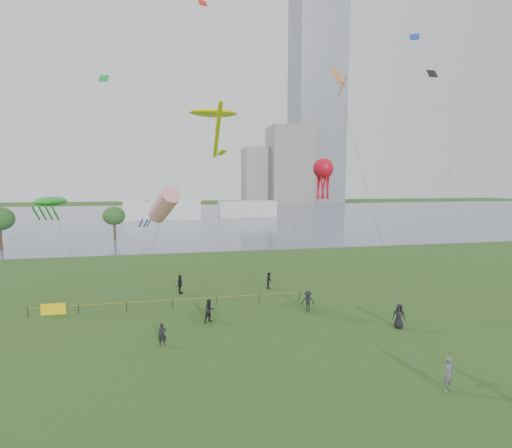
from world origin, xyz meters
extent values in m
plane|color=#1F3E13|center=(0.00, 0.00, 0.00)|extent=(400.00, 400.00, 0.00)
cube|color=slate|center=(0.00, 100.00, 0.02)|extent=(400.00, 120.00, 0.08)
cube|color=slate|center=(62.00, 168.00, 60.00)|extent=(24.00, 24.00, 120.00)
cube|color=gray|center=(46.00, 162.00, 19.00)|extent=(20.00, 20.00, 38.00)
cube|color=gray|center=(32.00, 168.00, 14.00)|extent=(16.00, 18.00, 28.00)
cube|color=silver|center=(-12.00, 95.00, 3.00)|extent=(22.00, 8.00, 6.00)
cube|color=silver|center=(14.00, 98.00, 2.50)|extent=(18.00, 7.00, 5.00)
cylinder|color=#39271A|center=(-19.11, 55.62, 1.47)|extent=(0.44, 0.44, 2.94)
ellipsoid|color=#2E5D24|center=(-19.11, 55.62, 4.76)|extent=(4.18, 4.18, 3.52)
cylinder|color=#39271A|center=(-35.71, 48.16, 1.62)|extent=(0.44, 0.44, 3.24)
cylinder|color=black|center=(-18.91, 14.11, 0.42)|extent=(0.07, 0.07, 0.85)
cylinder|color=black|center=(-14.91, 14.11, 0.42)|extent=(0.07, 0.07, 0.85)
cylinder|color=black|center=(-10.91, 14.11, 0.42)|extent=(0.07, 0.07, 0.85)
cylinder|color=black|center=(-6.91, 14.11, 0.42)|extent=(0.07, 0.07, 0.85)
cylinder|color=black|center=(-2.91, 14.11, 0.42)|extent=(0.07, 0.07, 0.85)
cylinder|color=black|center=(1.09, 14.11, 0.42)|extent=(0.07, 0.07, 0.85)
cylinder|color=black|center=(5.09, 14.11, 0.42)|extent=(0.07, 0.07, 0.85)
cylinder|color=gold|center=(-6.91, 14.11, 0.75)|extent=(24.00, 0.03, 0.03)
cube|color=yellow|center=(-16.91, 14.11, 0.55)|extent=(2.00, 0.04, 1.00)
imported|color=#595D61|center=(8.38, -2.44, 0.96)|extent=(0.81, 0.64, 1.93)
imported|color=black|center=(-3.85, 10.05, 0.95)|extent=(1.16, 1.08, 1.91)
imported|color=black|center=(4.88, 10.99, 0.91)|extent=(1.33, 1.00, 1.82)
imported|color=black|center=(-6.31, 18.34, 0.98)|extent=(0.79, 1.24, 1.96)
imported|color=black|center=(10.64, 6.04, 0.97)|extent=(1.13, 1.04, 1.95)
imported|color=black|center=(-7.39, 6.33, 0.80)|extent=(0.63, 0.46, 1.60)
imported|color=black|center=(3.10, 18.54, 0.87)|extent=(0.77, 0.93, 1.73)
cylinder|color=#3F3F42|center=(-2.11, 14.72, 9.14)|extent=(1.00, 8.88, 18.29)
ellipsoid|color=yellow|center=(-2.60, 19.15, 18.28)|extent=(4.83, 3.02, 0.75)
cube|color=yellow|center=(-2.60, 14.95, 15.88)|extent=(0.36, 6.98, 4.09)
cube|color=yellow|center=(-2.60, 11.15, 13.78)|extent=(0.95, 0.95, 0.42)
cylinder|color=#3F3F42|center=(-9.01, 16.44, 4.54)|extent=(2.73, 3.74, 9.10)
cylinder|color=red|center=(-7.66, 18.29, 9.09)|extent=(3.66, 5.11, 3.81)
cylinder|color=#181CA9|center=(-9.06, 17.09, 7.49)|extent=(0.60, 1.13, 0.88)
cylinder|color=#181CA9|center=(-9.33, 17.47, 7.49)|extent=(0.60, 1.13, 0.88)
cylinder|color=#181CA9|center=(-9.78, 17.33, 7.49)|extent=(0.60, 1.13, 0.88)
cylinder|color=#181CA9|center=(-9.78, 16.86, 7.49)|extent=(0.60, 1.13, 0.88)
cylinder|color=#181CA9|center=(-9.33, 16.71, 7.49)|extent=(0.60, 1.13, 0.88)
cylinder|color=#3F3F42|center=(-15.76, 16.10, 4.75)|extent=(5.21, 6.94, 9.53)
ellipsoid|color=#1A931E|center=(-18.35, 19.56, 9.51)|extent=(2.63, 4.74, 0.92)
cylinder|color=#1A931E|center=(-19.15, 17.96, 8.51)|extent=(0.16, 1.79, 1.54)
cylinder|color=#1A931E|center=(-18.60, 17.96, 8.51)|extent=(0.16, 1.79, 1.54)
cylinder|color=#1A931E|center=(-18.05, 17.96, 8.51)|extent=(0.16, 1.79, 1.54)
cylinder|color=#1A931E|center=(-17.50, 17.96, 8.51)|extent=(0.16, 1.79, 1.54)
cylinder|color=#3F3F42|center=(3.96, 14.06, 6.33)|extent=(6.83, 0.77, 12.67)
sphere|color=red|center=(7.37, 14.43, 12.65)|extent=(1.96, 1.96, 1.96)
cylinder|color=red|center=(7.87, 14.43, 11.05)|extent=(0.18, 0.54, 2.60)
cylinder|color=red|center=(7.62, 14.86, 11.05)|extent=(0.49, 0.36, 2.61)
cylinder|color=red|center=(7.12, 14.86, 11.05)|extent=(0.49, 0.36, 2.61)
cylinder|color=red|center=(6.87, 14.43, 11.05)|extent=(0.18, 0.54, 2.60)
cylinder|color=red|center=(7.12, 14.00, 11.05)|extent=(0.49, 0.36, 2.61)
cylinder|color=red|center=(7.62, 14.00, 11.05)|extent=(0.49, 0.36, 2.61)
cylinder|color=#3F3F42|center=(5.75, 1.74, 9.84)|extent=(1.41, 15.10, 19.69)
cube|color=orange|center=(6.44, 9.28, 19.67)|extent=(1.54, 1.54, 1.25)
cylinder|color=orange|center=(6.44, 8.38, 18.67)|extent=(0.08, 1.58, 1.35)
cube|color=#198C2D|center=(-13.36, 21.56, 21.72)|extent=(1.04, 1.00, 0.76)
cube|color=#1933B2|center=(17.69, 16.53, 26.02)|extent=(0.93, 0.60, 0.76)
cube|color=red|center=(-3.29, 23.09, 30.38)|extent=(1.05, 0.96, 0.76)
cube|color=black|center=(16.87, 12.29, 21.24)|extent=(0.97, 0.68, 0.76)
camera|label=1|loc=(-5.63, -19.28, 11.49)|focal=26.00mm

